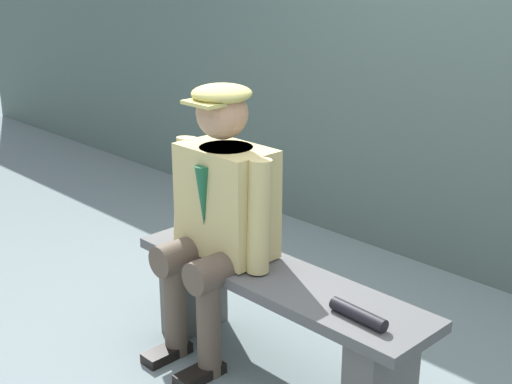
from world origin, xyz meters
The scene contains 5 objects.
ground_plane centered at (0.00, 0.00, 0.00)m, with size 30.00×30.00×0.00m, color slate.
bench centered at (0.00, 0.00, 0.32)m, with size 1.52×0.38×0.49m.
seated_man centered at (0.32, 0.05, 0.73)m, with size 0.61×0.54×1.29m.
rolled_magazine centered at (-0.50, 0.07, 0.52)m, with size 0.05×0.05×0.25m, color black.
stadium_wall centered at (0.00, -1.63, 0.99)m, with size 12.00×0.24×1.98m, color #4B5D58.
Camera 1 is at (-1.94, 2.00, 1.83)m, focal length 49.18 mm.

